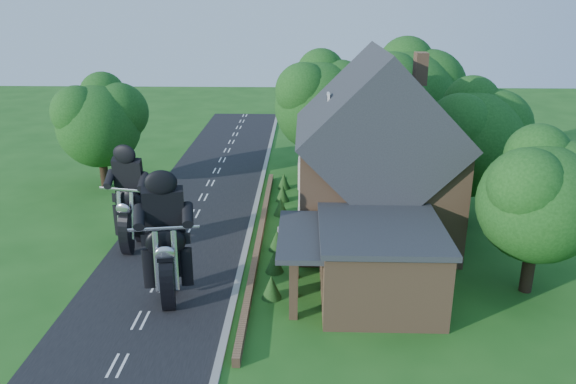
{
  "coord_description": "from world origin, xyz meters",
  "views": [
    {
      "loc": [
        6.68,
        -22.89,
        12.65
      ],
      "look_at": [
        5.84,
        5.26,
        2.8
      ],
      "focal_mm": 35.0,
      "sensor_mm": 36.0,
      "label": 1
    }
  ],
  "objects_px": {
    "house": "(375,161)",
    "motorcycle_lead": "(169,282)",
    "motorcycle_follow": "(134,234)",
    "garden_wall": "(259,238)",
    "annex": "(376,261)"
  },
  "relations": [
    {
      "from": "house",
      "to": "annex",
      "type": "bearing_deg",
      "value": -95.24
    },
    {
      "from": "garden_wall",
      "to": "motorcycle_lead",
      "type": "bearing_deg",
      "value": -118.18
    },
    {
      "from": "motorcycle_lead",
      "to": "house",
      "type": "bearing_deg",
      "value": -151.88
    },
    {
      "from": "motorcycle_lead",
      "to": "motorcycle_follow",
      "type": "xyz_separation_m",
      "value": [
        -3.09,
        5.31,
        -0.05
      ]
    },
    {
      "from": "garden_wall",
      "to": "motorcycle_follow",
      "type": "distance_m",
      "value": 6.63
    },
    {
      "from": "annex",
      "to": "motorcycle_lead",
      "type": "height_order",
      "value": "annex"
    },
    {
      "from": "garden_wall",
      "to": "house",
      "type": "relative_size",
      "value": 2.15
    },
    {
      "from": "annex",
      "to": "motorcycle_follow",
      "type": "distance_m",
      "value": 13.0
    },
    {
      "from": "motorcycle_lead",
      "to": "garden_wall",
      "type": "bearing_deg",
      "value": -127.57
    },
    {
      "from": "garden_wall",
      "to": "motorcycle_follow",
      "type": "height_order",
      "value": "motorcycle_follow"
    },
    {
      "from": "annex",
      "to": "motorcycle_lead",
      "type": "distance_m",
      "value": 9.04
    },
    {
      "from": "annex",
      "to": "motorcycle_lead",
      "type": "bearing_deg",
      "value": -176.33
    },
    {
      "from": "garden_wall",
      "to": "annex",
      "type": "relative_size",
      "value": 3.12
    },
    {
      "from": "house",
      "to": "motorcycle_lead",
      "type": "xyz_separation_m",
      "value": [
        -9.61,
        -7.38,
        -3.43
      ]
    },
    {
      "from": "house",
      "to": "motorcycle_follow",
      "type": "bearing_deg",
      "value": -170.75
    }
  ]
}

